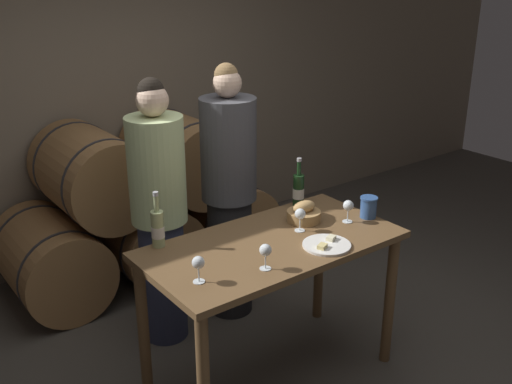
% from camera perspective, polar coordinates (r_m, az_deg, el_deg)
% --- Properties ---
extents(ground_plane, '(10.00, 10.00, 0.00)m').
position_cam_1_polar(ground_plane, '(3.82, 1.42, -16.98)').
color(ground_plane, '#4C473F').
extents(stone_wall_back, '(10.00, 0.12, 3.20)m').
position_cam_1_polar(stone_wall_back, '(4.98, -14.71, 11.69)').
color(stone_wall_back, gray).
rests_on(stone_wall_back, ground_plane).
extents(barrel_stack, '(2.14, 0.89, 1.25)m').
position_cam_1_polar(barrel_stack, '(4.76, -10.88, -1.47)').
color(barrel_stack, '#9E7042').
rests_on(barrel_stack, ground_plane).
extents(tasting_table, '(1.46, 0.75, 0.90)m').
position_cam_1_polar(tasting_table, '(3.40, 1.54, -6.71)').
color(tasting_table, brown).
rests_on(tasting_table, ground_plane).
extents(person_left, '(0.35, 0.35, 1.74)m').
position_cam_1_polar(person_left, '(3.79, -9.19, -2.09)').
color(person_left, '#2D334C').
rests_on(person_left, ground_plane).
extents(person_right, '(0.37, 0.37, 1.77)m').
position_cam_1_polar(person_right, '(4.04, -2.58, -0.17)').
color(person_right, '#232326').
rests_on(person_right, ground_plane).
extents(wine_bottle_red, '(0.07, 0.07, 0.32)m').
position_cam_1_polar(wine_bottle_red, '(3.79, 4.06, 0.20)').
color(wine_bottle_red, '#193819').
rests_on(wine_bottle_red, tasting_table).
extents(wine_bottle_white, '(0.07, 0.07, 0.32)m').
position_cam_1_polar(wine_bottle_white, '(3.29, -9.34, -3.41)').
color(wine_bottle_white, '#ADBC7F').
rests_on(wine_bottle_white, tasting_table).
extents(blue_crock, '(0.11, 0.11, 0.13)m').
position_cam_1_polar(blue_crock, '(3.69, 10.67, -1.35)').
color(blue_crock, '#335693').
rests_on(blue_crock, tasting_table).
extents(bread_basket, '(0.20, 0.20, 0.13)m').
position_cam_1_polar(bread_basket, '(3.59, 4.57, -2.05)').
color(bread_basket, '#A87F4C').
rests_on(bread_basket, tasting_table).
extents(cheese_plate, '(0.27, 0.27, 0.04)m').
position_cam_1_polar(cheese_plate, '(3.31, 6.74, -5.01)').
color(cheese_plate, white).
rests_on(cheese_plate, tasting_table).
extents(wine_glass_far_left, '(0.06, 0.06, 0.14)m').
position_cam_1_polar(wine_glass_far_left, '(2.91, -5.52, -6.81)').
color(wine_glass_far_left, white).
rests_on(wine_glass_far_left, tasting_table).
extents(wine_glass_left, '(0.06, 0.06, 0.14)m').
position_cam_1_polar(wine_glass_left, '(3.01, 0.91, -5.66)').
color(wine_glass_left, white).
rests_on(wine_glass_left, tasting_table).
extents(wine_glass_center, '(0.06, 0.06, 0.14)m').
position_cam_1_polar(wine_glass_center, '(3.44, 4.22, -2.18)').
color(wine_glass_center, white).
rests_on(wine_glass_center, tasting_table).
extents(wine_glass_right, '(0.06, 0.06, 0.14)m').
position_cam_1_polar(wine_glass_right, '(3.59, 8.78, -1.36)').
color(wine_glass_right, white).
rests_on(wine_glass_right, tasting_table).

